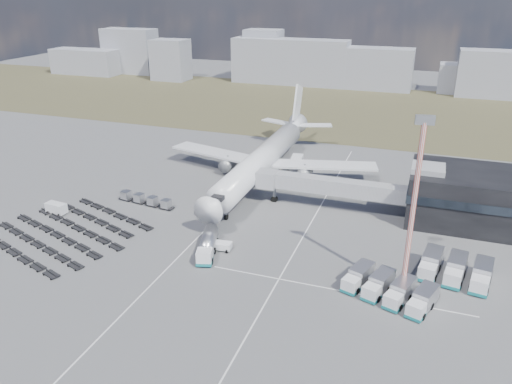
% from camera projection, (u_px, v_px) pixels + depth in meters
% --- Properties ---
extents(ground, '(420.00, 420.00, 0.00)m').
position_uv_depth(ground, '(207.00, 240.00, 89.72)').
color(ground, '#565659').
rests_on(ground, ground).
extents(grass_strip, '(420.00, 90.00, 0.01)m').
position_uv_depth(grass_strip, '(331.00, 108.00, 185.37)').
color(grass_strip, '#454529').
rests_on(grass_strip, ground).
extents(lane_markings, '(47.12, 110.00, 0.01)m').
position_uv_depth(lane_markings, '(264.00, 241.00, 89.32)').
color(lane_markings, silver).
rests_on(lane_markings, ground).
extents(terminal, '(30.40, 16.40, 11.00)m').
position_uv_depth(terminal, '(491.00, 198.00, 93.83)').
color(terminal, black).
rests_on(terminal, ground).
extents(jet_bridge, '(30.30, 3.80, 7.05)m').
position_uv_depth(jet_bridge, '(320.00, 185.00, 100.63)').
color(jet_bridge, '#939399').
rests_on(jet_bridge, ground).
extents(airliner, '(51.59, 64.53, 17.62)m').
position_uv_depth(airliner, '(265.00, 157.00, 115.83)').
color(airliner, white).
rests_on(airliner, ground).
extents(skyline, '(288.04, 26.60, 23.08)m').
position_uv_depth(skyline, '(340.00, 67.00, 218.77)').
color(skyline, '#90919D').
rests_on(skyline, ground).
extents(fuel_tanker, '(5.29, 10.41, 3.26)m').
position_uv_depth(fuel_tanker, '(208.00, 245.00, 84.73)').
color(fuel_tanker, white).
rests_on(fuel_tanker, ground).
extents(pushback_tug, '(3.41, 2.11, 1.47)m').
position_uv_depth(pushback_tug, '(222.00, 246.00, 86.03)').
color(pushback_tug, white).
rests_on(pushback_tug, ground).
extents(utility_van, '(4.45, 2.38, 2.28)m').
position_uv_depth(utility_van, '(56.00, 209.00, 99.47)').
color(utility_van, white).
rests_on(utility_van, ground).
extents(catering_truck, '(3.56, 6.99, 3.07)m').
position_uv_depth(catering_truck, '(296.00, 164.00, 122.63)').
color(catering_truck, white).
rests_on(catering_truck, ground).
extents(service_trucks_near, '(13.91, 10.46, 2.75)m').
position_uv_depth(service_trucks_near, '(389.00, 288.00, 72.80)').
color(service_trucks_near, white).
rests_on(service_trucks_near, ground).
extents(service_trucks_far, '(11.23, 9.18, 3.08)m').
position_uv_depth(service_trucks_far, '(456.00, 269.00, 77.29)').
color(service_trucks_far, white).
rests_on(service_trucks_far, ground).
extents(uld_row, '(13.36, 3.35, 1.84)m').
position_uv_depth(uld_row, '(146.00, 200.00, 103.70)').
color(uld_row, black).
rests_on(uld_row, ground).
extents(baggage_dollies, '(30.79, 28.71, 0.69)m').
position_uv_depth(baggage_dollies, '(65.00, 231.00, 92.08)').
color(baggage_dollies, black).
rests_on(baggage_dollies, ground).
extents(floodlight_mast, '(2.56, 2.08, 26.93)m').
position_uv_depth(floodlight_mast, '(413.00, 210.00, 69.48)').
color(floodlight_mast, '#B72E1D').
rests_on(floodlight_mast, ground).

